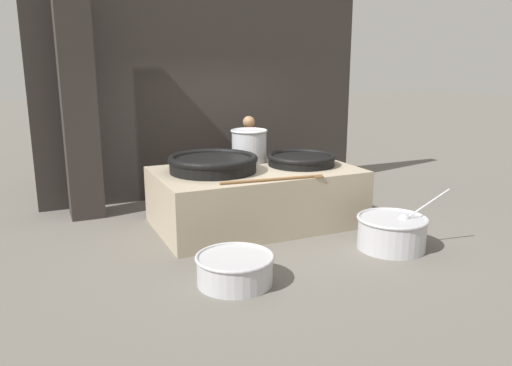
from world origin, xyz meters
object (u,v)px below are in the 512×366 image
object	(u,v)px
giant_wok_far	(301,159)
prep_bowl_vegetables	(392,231)
cook	(248,156)
prep_bowl_meat	(235,268)
giant_wok_near	(213,163)
stock_pot	(249,145)

from	to	relation	value
giant_wok_far	prep_bowl_vegetables	size ratio (longest dim) A/B	0.92
cook	prep_bowl_meat	xyz separation A→B (m)	(-1.49, -3.03, -0.63)
giant_wok_far	prep_bowl_meat	xyz separation A→B (m)	(-1.84, -1.81, -0.75)
giant_wok_near	stock_pot	distance (m)	0.92
stock_pot	cook	distance (m)	0.75
giant_wok_far	prep_bowl_meat	bearing A→B (deg)	-135.53
stock_pot	cook	size ratio (longest dim) A/B	0.39
giant_wok_far	cook	bearing A→B (deg)	105.82
giant_wok_far	stock_pot	world-z (taller)	stock_pot
prep_bowl_meat	giant_wok_far	bearing A→B (deg)	44.47
giant_wok_far	prep_bowl_vegetables	xyz separation A→B (m)	(0.43, -1.66, -0.70)
prep_bowl_vegetables	prep_bowl_meat	size ratio (longest dim) A/B	1.31
stock_pot	giant_wok_far	bearing A→B (deg)	-43.85
stock_pot	cook	world-z (taller)	cook
cook	prep_bowl_vegetables	xyz separation A→B (m)	(0.77, -2.89, -0.57)
prep_bowl_vegetables	prep_bowl_meat	xyz separation A→B (m)	(-2.27, -0.14, -0.06)
giant_wok_far	stock_pot	bearing A→B (deg)	136.15
stock_pot	prep_bowl_vegetables	world-z (taller)	stock_pot
prep_bowl_vegetables	stock_pot	bearing A→B (deg)	114.80
giant_wok_near	prep_bowl_vegetables	xyz separation A→B (m)	(1.82, -1.78, -0.73)
stock_pot	prep_bowl_vegetables	size ratio (longest dim) A/B	0.51
giant_wok_far	prep_bowl_meat	world-z (taller)	giant_wok_far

